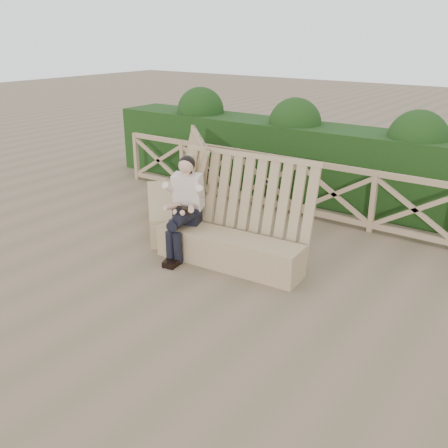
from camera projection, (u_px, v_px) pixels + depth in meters
The scene contains 5 objects.
ground at pixel (218, 300), 6.53m from camera, with size 60.00×60.00×0.00m, color brown.
bench at pixel (197, 219), 8.21m from camera, with size 4.09×2.21×1.62m.
woman at pixel (185, 203), 7.63m from camera, with size 0.58×0.99×1.55m.
guardrail at pixel (334, 194), 8.97m from camera, with size 10.10×0.09×1.10m.
hedge at pixel (360, 169), 9.80m from camera, with size 12.00×1.20×1.50m, color black.
Camera 1 is at (3.42, -4.59, 3.29)m, focal length 40.00 mm.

